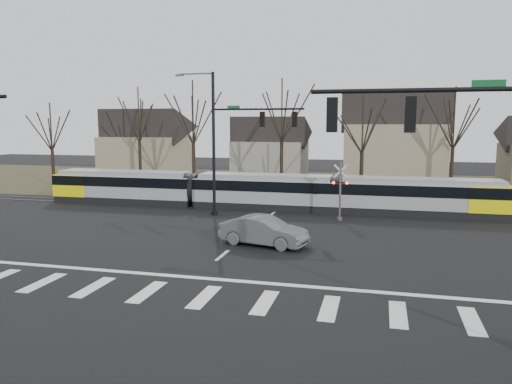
# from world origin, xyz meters

# --- Properties ---
(ground) EXTENTS (140.00, 140.00, 0.00)m
(ground) POSITION_xyz_m (0.00, 0.00, 0.00)
(ground) COLOR black
(grass_verge) EXTENTS (140.00, 28.00, 0.01)m
(grass_verge) POSITION_xyz_m (0.00, 32.00, 0.01)
(grass_verge) COLOR #38331E
(grass_verge) RESTS_ON ground
(crosswalk) EXTENTS (27.00, 2.60, 0.01)m
(crosswalk) POSITION_xyz_m (0.00, -4.00, 0.01)
(crosswalk) COLOR silver
(crosswalk) RESTS_ON ground
(stop_line) EXTENTS (28.00, 0.35, 0.01)m
(stop_line) POSITION_xyz_m (0.00, -1.80, 0.01)
(stop_line) COLOR silver
(stop_line) RESTS_ON ground
(lane_dashes) EXTENTS (0.18, 30.00, 0.01)m
(lane_dashes) POSITION_xyz_m (0.00, 16.00, 0.01)
(lane_dashes) COLOR silver
(lane_dashes) RESTS_ON ground
(rail_pair) EXTENTS (90.00, 1.52, 0.06)m
(rail_pair) POSITION_xyz_m (0.00, 15.80, 0.03)
(rail_pair) COLOR #59595E
(rail_pair) RESTS_ON ground
(tram) EXTENTS (35.60, 2.64, 2.70)m
(tram) POSITION_xyz_m (-1.20, 16.00, 1.47)
(tram) COLOR gray
(tram) RESTS_ON ground
(sedan) EXTENTS (3.88, 5.63, 1.61)m
(sedan) POSITION_xyz_m (1.55, 4.56, 0.80)
(sedan) COLOR slate
(sedan) RESTS_ON ground
(signal_pole_near_right) EXTENTS (6.72, 0.44, 8.00)m
(signal_pole_near_right) POSITION_xyz_m (10.11, -6.00, 5.17)
(signal_pole_near_right) COLOR black
(signal_pole_near_right) RESTS_ON ground
(signal_pole_far) EXTENTS (9.28, 0.44, 10.20)m
(signal_pole_far) POSITION_xyz_m (-2.41, 12.50, 5.70)
(signal_pole_far) COLOR black
(signal_pole_far) RESTS_ON ground
(rail_crossing_signal) EXTENTS (1.08, 0.36, 4.00)m
(rail_crossing_signal) POSITION_xyz_m (5.00, 12.79, 1.89)
(rail_crossing_signal) COLOR #59595B
(rail_crossing_signal) RESTS_ON ground
(tree_row) EXTENTS (59.20, 7.20, 10.00)m
(tree_row) POSITION_xyz_m (2.00, 26.00, 5.00)
(tree_row) COLOR black
(tree_row) RESTS_ON ground
(house_a) EXTENTS (9.72, 8.64, 8.60)m
(house_a) POSITION_xyz_m (-20.00, 34.00, 4.46)
(house_a) COLOR gray
(house_a) RESTS_ON ground
(house_b) EXTENTS (8.64, 7.56, 7.65)m
(house_b) POSITION_xyz_m (-5.00, 36.00, 3.97)
(house_b) COLOR gray
(house_b) RESTS_ON ground
(house_c) EXTENTS (10.80, 8.64, 10.10)m
(house_c) POSITION_xyz_m (9.00, 33.00, 5.23)
(house_c) COLOR gray
(house_c) RESTS_ON ground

